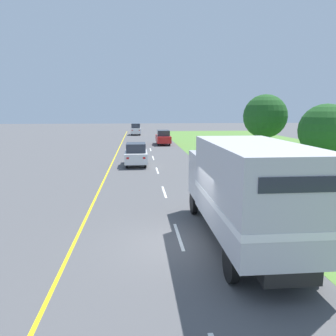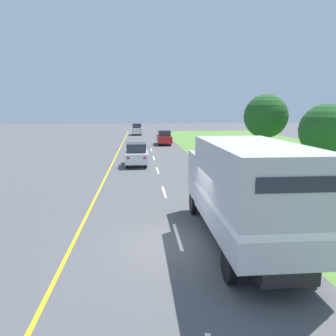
% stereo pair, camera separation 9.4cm
% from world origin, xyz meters
% --- Properties ---
extents(ground_plane, '(200.00, 200.00, 0.00)m').
position_xyz_m(ground_plane, '(0.00, 0.00, 0.00)').
color(ground_plane, '#515154').
extents(grass_shoulder, '(20.00, 75.30, 0.01)m').
position_xyz_m(grass_shoulder, '(13.70, 22.01, 0.00)').
color(grass_shoulder, '#568438').
rests_on(grass_shoulder, ground).
extents(edge_line_yellow, '(0.12, 75.30, 0.01)m').
position_xyz_m(edge_line_yellow, '(-3.70, 22.01, 0.00)').
color(edge_line_yellow, yellow).
rests_on(edge_line_yellow, ground).
extents(centre_dash_near, '(0.12, 2.60, 0.01)m').
position_xyz_m(centre_dash_near, '(0.00, 0.64, 0.00)').
color(centre_dash_near, white).
rests_on(centre_dash_near, ground).
extents(centre_dash_mid_a, '(0.12, 2.60, 0.01)m').
position_xyz_m(centre_dash_mid_a, '(0.00, 7.24, 0.00)').
color(centre_dash_mid_a, white).
rests_on(centre_dash_mid_a, ground).
extents(centre_dash_mid_b, '(0.12, 2.60, 0.01)m').
position_xyz_m(centre_dash_mid_b, '(0.00, 13.84, 0.00)').
color(centre_dash_mid_b, white).
rests_on(centre_dash_mid_b, ground).
extents(centre_dash_far, '(0.12, 2.60, 0.01)m').
position_xyz_m(centre_dash_far, '(0.00, 20.44, 0.00)').
color(centre_dash_far, white).
rests_on(centre_dash_far, ground).
extents(centre_dash_farthest, '(0.12, 2.60, 0.01)m').
position_xyz_m(centre_dash_farthest, '(0.00, 27.04, 0.00)').
color(centre_dash_farthest, white).
rests_on(centre_dash_farthest, ground).
extents(horse_trailer_truck, '(2.61, 7.97, 3.57)m').
position_xyz_m(horse_trailer_truck, '(2.11, -0.29, 1.99)').
color(horse_trailer_truck, black).
rests_on(horse_trailer_truck, ground).
extents(lead_car_white, '(1.80, 3.84, 1.87)m').
position_xyz_m(lead_car_white, '(-1.60, 16.26, 0.95)').
color(lead_car_white, black).
rests_on(lead_car_white, ground).
extents(lead_car_red_ahead, '(1.80, 4.50, 1.90)m').
position_xyz_m(lead_car_red_ahead, '(1.90, 32.50, 0.96)').
color(lead_car_red_ahead, black).
rests_on(lead_car_red_ahead, ground).
extents(lead_car_white_ahead, '(1.80, 4.13, 2.08)m').
position_xyz_m(lead_car_white_ahead, '(-1.78, 49.61, 1.03)').
color(lead_car_white_ahead, black).
rests_on(lead_car_white_ahead, ground).
extents(highway_sign, '(2.08, 0.09, 2.76)m').
position_xyz_m(highway_sign, '(5.60, 8.01, 1.77)').
color(highway_sign, '#9E9EA3').
rests_on(highway_sign, ground).
extents(roadside_tree_near, '(3.70, 3.70, 4.99)m').
position_xyz_m(roadside_tree_near, '(11.62, 11.15, 3.13)').
color(roadside_tree_near, brown).
rests_on(roadside_tree_near, ground).
extents(roadside_tree_mid, '(3.66, 3.66, 5.85)m').
position_xyz_m(roadside_tree_mid, '(9.29, 16.39, 4.00)').
color(roadside_tree_mid, '#4C3823').
rests_on(roadside_tree_mid, ground).
extents(delineator_post, '(0.08, 0.08, 0.95)m').
position_xyz_m(delineator_post, '(4.30, -1.27, 0.51)').
color(delineator_post, white).
rests_on(delineator_post, ground).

